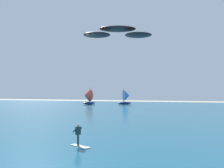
{
  "coord_description": "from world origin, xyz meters",
  "views": [
    {
      "loc": [
        5.13,
        -1.59,
        4.2
      ],
      "look_at": [
        -0.87,
        17.89,
        4.77
      ],
      "focal_mm": 40.84,
      "sensor_mm": 36.0,
      "label": 1
    }
  ],
  "objects_px": {
    "kitesurfer": "(80,138)",
    "sailboat_mid_right": "(126,97)",
    "sailboat_far_left": "(87,97)",
    "kite": "(118,33)"
  },
  "relations": [
    {
      "from": "sailboat_far_left",
      "to": "sailboat_mid_right",
      "type": "bearing_deg",
      "value": 19.74
    },
    {
      "from": "kitesurfer",
      "to": "sailboat_far_left",
      "type": "height_order",
      "value": "sailboat_far_left"
    },
    {
      "from": "kitesurfer",
      "to": "kite",
      "type": "xyz_separation_m",
      "value": [
        1.75,
        4.17,
        8.69
      ]
    },
    {
      "from": "kitesurfer",
      "to": "sailboat_mid_right",
      "type": "bearing_deg",
      "value": 100.61
    },
    {
      "from": "kitesurfer",
      "to": "kite",
      "type": "bearing_deg",
      "value": 67.21
    },
    {
      "from": "sailboat_mid_right",
      "to": "kitesurfer",
      "type": "bearing_deg",
      "value": -79.39
    },
    {
      "from": "kite",
      "to": "sailboat_far_left",
      "type": "height_order",
      "value": "kite"
    },
    {
      "from": "kitesurfer",
      "to": "sailboat_mid_right",
      "type": "distance_m",
      "value": 59.88
    },
    {
      "from": "kite",
      "to": "sailboat_mid_right",
      "type": "xyz_separation_m",
      "value": [
        -12.77,
        54.66,
        -6.97
      ]
    },
    {
      "from": "kitesurfer",
      "to": "sailboat_far_left",
      "type": "relative_size",
      "value": 0.38
    }
  ]
}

